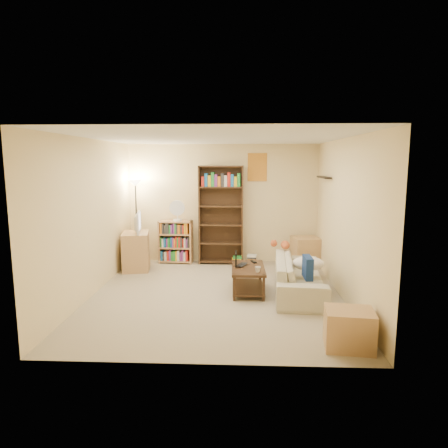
# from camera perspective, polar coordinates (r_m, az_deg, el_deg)

# --- Properties ---
(room) EXTENTS (4.50, 4.54, 2.52)m
(room) POSITION_cam_1_polar(r_m,az_deg,el_deg) (6.25, -1.09, 4.18)
(room) COLOR tan
(room) RESTS_ON ground
(sofa) EXTENTS (2.06, 1.06, 0.57)m
(sofa) POSITION_cam_1_polar(r_m,az_deg,el_deg) (6.71, 10.70, -7.30)
(sofa) COLOR beige
(sofa) RESTS_ON ground
(navy_pillow) EXTENTS (0.12, 0.38, 0.34)m
(navy_pillow) POSITION_cam_1_polar(r_m,az_deg,el_deg) (6.24, 11.87, -6.10)
(navy_pillow) COLOR navy
(navy_pillow) RESTS_ON sofa
(cream_blanket) EXTENTS (0.52, 0.37, 0.22)m
(cream_blanket) POSITION_cam_1_polar(r_m,az_deg,el_deg) (6.71, 11.92, -5.54)
(cream_blanket) COLOR white
(cream_blanket) RESTS_ON sofa
(tabby_cat) EXTENTS (0.45, 0.19, 0.15)m
(tabby_cat) POSITION_cam_1_polar(r_m,az_deg,el_deg) (7.33, 8.45, -2.94)
(tabby_cat) COLOR #C65729
(tabby_cat) RESTS_ON sofa
(coffee_table) EXTENTS (0.55, 0.97, 0.43)m
(coffee_table) POSITION_cam_1_polar(r_m,az_deg,el_deg) (6.63, 3.45, -7.42)
(coffee_table) COLOR #3A2916
(coffee_table) RESTS_ON ground
(laptop) EXTENTS (0.41, 0.38, 0.02)m
(laptop) POSITION_cam_1_polar(r_m,az_deg,el_deg) (6.66, 2.91, -5.90)
(laptop) COLOR black
(laptop) RESTS_ON coffee_table
(laptop_screen) EXTENTS (0.02, 0.32, 0.21)m
(laptop_screen) POSITION_cam_1_polar(r_m,az_deg,el_deg) (6.63, 1.71, -4.92)
(laptop_screen) COLOR white
(laptop_screen) RESTS_ON laptop
(mug) EXTENTS (0.11, 0.11, 0.09)m
(mug) POSITION_cam_1_polar(r_m,az_deg,el_deg) (6.30, 4.84, -6.48)
(mug) COLOR silver
(mug) RESTS_ON coffee_table
(tv_remote) EXTENTS (0.10, 0.18, 0.02)m
(tv_remote) POSITION_cam_1_polar(r_m,az_deg,el_deg) (6.90, 4.25, -5.39)
(tv_remote) COLOR black
(tv_remote) RESTS_ON coffee_table
(tv_stand) EXTENTS (0.62, 0.78, 0.75)m
(tv_stand) POSITION_cam_1_polar(r_m,az_deg,el_deg) (8.16, -12.45, -3.79)
(tv_stand) COLOR #AF7F55
(tv_stand) RESTS_ON ground
(television) EXTENTS (0.74, 0.34, 0.41)m
(television) POSITION_cam_1_polar(r_m,az_deg,el_deg) (8.05, -12.59, 0.23)
(television) COLOR black
(television) RESTS_ON tv_stand
(tall_bookshelf) EXTENTS (0.93, 0.32, 2.06)m
(tall_bookshelf) POSITION_cam_1_polar(r_m,az_deg,el_deg) (8.34, -0.43, 1.67)
(tall_bookshelf) COLOR #442D1A
(tall_bookshelf) RESTS_ON ground
(short_bookshelf) EXTENTS (0.72, 0.32, 0.90)m
(short_bookshelf) POSITION_cam_1_polar(r_m,az_deg,el_deg) (8.54, -6.91, -2.54)
(short_bookshelf) COLOR tan
(short_bookshelf) RESTS_ON ground
(desk_fan) EXTENTS (0.32, 0.18, 0.44)m
(desk_fan) POSITION_cam_1_polar(r_m,az_deg,el_deg) (8.38, -6.70, 1.98)
(desk_fan) COLOR white
(desk_fan) RESTS_ON short_bookshelf
(floor_lamp) EXTENTS (0.30, 0.30, 1.78)m
(floor_lamp) POSITION_cam_1_polar(r_m,az_deg,el_deg) (8.49, -12.50, 3.83)
(floor_lamp) COLOR black
(floor_lamp) RESTS_ON ground
(side_table) EXTENTS (0.61, 0.61, 0.60)m
(side_table) POSITION_cam_1_polar(r_m,az_deg,el_deg) (8.40, 11.56, -3.90)
(side_table) COLOR tan
(side_table) RESTS_ON ground
(end_cabinet) EXTENTS (0.59, 0.52, 0.45)m
(end_cabinet) POSITION_cam_1_polar(r_m,az_deg,el_deg) (4.98, 17.43, -14.11)
(end_cabinet) COLOR tan
(end_cabinet) RESTS_ON ground
(book_stacks) EXTENTS (0.52, 0.17, 0.21)m
(book_stacks) POSITION_cam_1_polar(r_m,az_deg,el_deg) (8.41, 3.06, -5.14)
(book_stacks) COLOR red
(book_stacks) RESTS_ON ground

